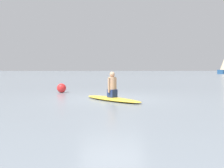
% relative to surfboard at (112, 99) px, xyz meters
% --- Properties ---
extents(ground_plane, '(400.00, 400.00, 0.00)m').
position_rel_surfboard_xyz_m(ground_plane, '(0.65, -0.03, -0.06)').
color(ground_plane, gray).
extents(surfboard, '(2.67, 2.28, 0.12)m').
position_rel_surfboard_xyz_m(surfboard, '(0.00, 0.00, 0.00)').
color(surfboard, gold).
rests_on(surfboard, ground).
extents(person_paddler, '(0.40, 0.39, 0.94)m').
position_rel_surfboard_xyz_m(person_paddler, '(0.00, 0.00, 0.49)').
color(person_paddler, navy).
rests_on(person_paddler, surfboard).
extents(buoy_marker, '(0.46, 0.46, 0.46)m').
position_rel_surfboard_xyz_m(buoy_marker, '(3.33, 2.30, 0.17)').
color(buoy_marker, red).
rests_on(buoy_marker, ground).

